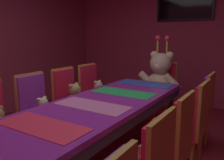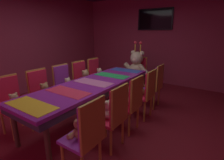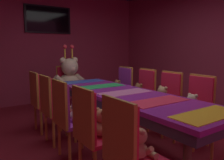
% 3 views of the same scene
% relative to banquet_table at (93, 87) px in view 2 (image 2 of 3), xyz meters
% --- Properties ---
extents(ground_plane, '(7.90, 7.90, 0.00)m').
position_rel_banquet_table_xyz_m(ground_plane, '(0.00, 0.00, -0.66)').
color(ground_plane, maroon).
extents(wall_back, '(5.20, 0.12, 2.80)m').
position_rel_banquet_table_xyz_m(wall_back, '(0.00, 3.20, 0.74)').
color(wall_back, '#99334C').
rests_on(wall_back, ground_plane).
extents(wall_left, '(0.12, 6.40, 2.80)m').
position_rel_banquet_table_xyz_m(wall_left, '(-2.60, 0.00, 0.74)').
color(wall_left, '#99334C').
rests_on(wall_left, ground_plane).
extents(banquet_table, '(0.90, 3.01, 0.75)m').
position_rel_banquet_table_xyz_m(banquet_table, '(0.00, 0.00, 0.00)').
color(banquet_table, purple).
rests_on(banquet_table, ground_plane).
extents(chair_left_0, '(0.42, 0.41, 0.98)m').
position_rel_banquet_table_xyz_m(chair_left_0, '(-0.86, -1.14, -0.06)').
color(chair_left_0, red).
rests_on(chair_left_0, ground_plane).
extents(teddy_left_0, '(0.22, 0.28, 0.26)m').
position_rel_banquet_table_xyz_m(teddy_left_0, '(-0.72, -1.14, -0.08)').
color(teddy_left_0, tan).
rests_on(teddy_left_0, chair_left_0).
extents(chair_left_1, '(0.42, 0.41, 0.98)m').
position_rel_banquet_table_xyz_m(chair_left_1, '(-0.87, -0.56, -0.06)').
color(chair_left_1, red).
rests_on(chair_left_1, ground_plane).
extents(teddy_left_1, '(0.24, 0.31, 0.29)m').
position_rel_banquet_table_xyz_m(teddy_left_1, '(-0.72, -0.56, -0.07)').
color(teddy_left_1, '#9E7247').
rests_on(teddy_left_1, chair_left_1).
extents(chair_left_2, '(0.42, 0.41, 0.98)m').
position_rel_banquet_table_xyz_m(chair_left_2, '(-0.87, 0.02, -0.06)').
color(chair_left_2, purple).
rests_on(chair_left_2, ground_plane).
extents(teddy_left_2, '(0.21, 0.28, 0.26)m').
position_rel_banquet_table_xyz_m(teddy_left_2, '(-0.73, 0.02, -0.09)').
color(teddy_left_2, beige).
rests_on(teddy_left_2, chair_left_2).
extents(chair_left_3, '(0.42, 0.41, 0.98)m').
position_rel_banquet_table_xyz_m(chair_left_3, '(-0.87, 0.57, -0.06)').
color(chair_left_3, red).
rests_on(chair_left_3, ground_plane).
extents(teddy_left_3, '(0.27, 0.35, 0.33)m').
position_rel_banquet_table_xyz_m(teddy_left_3, '(-0.72, 0.57, -0.06)').
color(teddy_left_3, tan).
rests_on(teddy_left_3, chair_left_3).
extents(chair_left_4, '(0.42, 0.41, 0.98)m').
position_rel_banquet_table_xyz_m(chair_left_4, '(-0.87, 1.13, -0.06)').
color(chair_left_4, red).
rests_on(chair_left_4, ground_plane).
extents(teddy_left_4, '(0.23, 0.30, 0.28)m').
position_rel_banquet_table_xyz_m(teddy_left_4, '(-0.72, 1.13, -0.08)').
color(teddy_left_4, beige).
rests_on(teddy_left_4, chair_left_4).
extents(chair_right_0, '(0.42, 0.41, 0.98)m').
position_rel_banquet_table_xyz_m(chair_right_0, '(0.87, -1.15, -0.06)').
color(chair_right_0, purple).
rests_on(chair_right_0, ground_plane).
extents(teddy_right_0, '(0.22, 0.28, 0.26)m').
position_rel_banquet_table_xyz_m(teddy_right_0, '(0.73, -1.15, -0.08)').
color(teddy_right_0, '#9E7247').
rests_on(teddy_right_0, chair_right_0).
extents(chair_right_1, '(0.42, 0.41, 0.98)m').
position_rel_banquet_table_xyz_m(chair_right_1, '(0.86, -0.57, -0.06)').
color(chair_right_1, red).
rests_on(chair_right_1, ground_plane).
extents(teddy_right_1, '(0.23, 0.30, 0.28)m').
position_rel_banquet_table_xyz_m(teddy_right_1, '(0.72, -0.57, -0.08)').
color(teddy_right_1, beige).
rests_on(teddy_right_1, chair_right_1).
extents(chair_right_2, '(0.42, 0.41, 0.98)m').
position_rel_banquet_table_xyz_m(chair_right_2, '(0.86, -0.03, -0.06)').
color(chair_right_2, red).
rests_on(chair_right_2, ground_plane).
extents(teddy_right_2, '(0.25, 0.33, 0.31)m').
position_rel_banquet_table_xyz_m(teddy_right_2, '(0.71, -0.03, -0.07)').
color(teddy_right_2, tan).
rests_on(teddy_right_2, chair_right_2).
extents(chair_right_3, '(0.42, 0.41, 0.98)m').
position_rel_banquet_table_xyz_m(chair_right_3, '(0.88, 0.56, -0.06)').
color(chair_right_3, red).
rests_on(chair_right_3, ground_plane).
extents(teddy_right_3, '(0.23, 0.30, 0.28)m').
position_rel_banquet_table_xyz_m(teddy_right_3, '(0.73, 0.56, -0.08)').
color(teddy_right_3, brown).
rests_on(teddy_right_3, chair_right_3).
extents(chair_right_4, '(0.42, 0.41, 0.98)m').
position_rel_banquet_table_xyz_m(chair_right_4, '(0.84, 1.16, -0.06)').
color(chair_right_4, purple).
rests_on(chair_right_4, ground_plane).
extents(teddy_right_4, '(0.22, 0.29, 0.27)m').
position_rel_banquet_table_xyz_m(teddy_right_4, '(0.69, 1.16, -0.08)').
color(teddy_right_4, olive).
rests_on(teddy_right_4, chair_right_4).
extents(throne_chair, '(0.41, 0.42, 0.98)m').
position_rel_banquet_table_xyz_m(throne_chair, '(0.00, 2.05, -0.06)').
color(throne_chair, red).
rests_on(throne_chair, ground_plane).
extents(king_teddy_bear, '(0.76, 0.58, 0.97)m').
position_rel_banquet_table_xyz_m(king_teddy_bear, '(0.00, 1.88, 0.11)').
color(king_teddy_bear, beige).
rests_on(king_teddy_bear, throne_chair).
extents(wall_tv, '(1.13, 0.06, 0.66)m').
position_rel_banquet_table_xyz_m(wall_tv, '(0.00, 3.11, 1.39)').
color(wall_tv, black).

